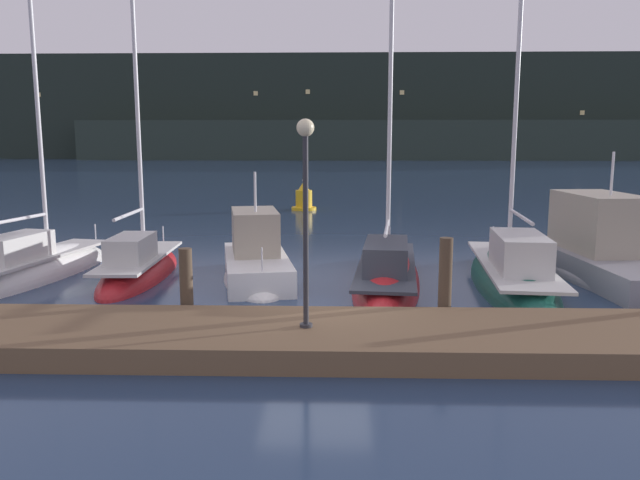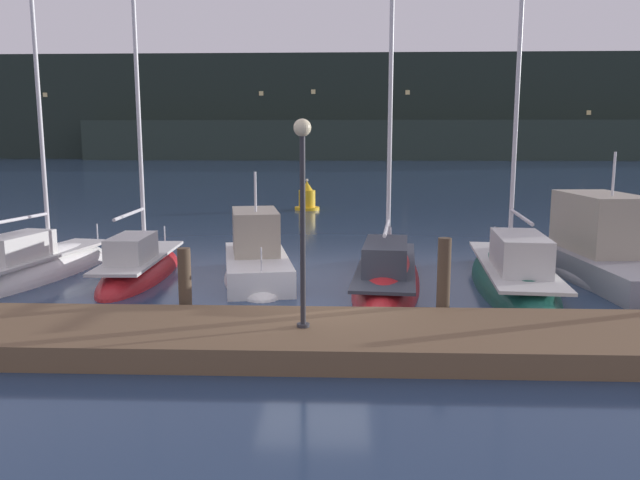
{
  "view_description": "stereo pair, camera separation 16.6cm",
  "coord_description": "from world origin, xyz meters",
  "px_view_note": "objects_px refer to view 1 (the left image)",
  "views": [
    {
      "loc": [
        0.49,
        -13.39,
        3.93
      ],
      "look_at": [
        0.0,
        3.26,
        1.2
      ],
      "focal_mm": 35.0,
      "sensor_mm": 36.0,
      "label": 1
    },
    {
      "loc": [
        0.65,
        -13.38,
        3.93
      ],
      "look_at": [
        0.0,
        3.26,
        1.2
      ],
      "focal_mm": 35.0,
      "sensor_mm": 36.0,
      "label": 2
    }
  ],
  "objects_px": {
    "sailboat_berth_4": "(386,281)",
    "sailboat_berth_5": "(512,281)",
    "sailboat_berth_1": "(36,274)",
    "dock_lamppost": "(306,189)",
    "motorboat_berth_3": "(256,267)",
    "motorboat_berth_6": "(605,263)",
    "sailboat_berth_2": "(139,272)",
    "channel_buoy": "(304,199)"
  },
  "relations": [
    {
      "from": "sailboat_berth_5",
      "to": "sailboat_berth_2",
      "type": "bearing_deg",
      "value": 175.38
    },
    {
      "from": "sailboat_berth_2",
      "to": "motorboat_berth_6",
      "type": "relative_size",
      "value": 1.15
    },
    {
      "from": "motorboat_berth_6",
      "to": "dock_lamppost",
      "type": "height_order",
      "value": "dock_lamppost"
    },
    {
      "from": "sailboat_berth_1",
      "to": "sailboat_berth_4",
      "type": "bearing_deg",
      "value": -2.89
    },
    {
      "from": "sailboat_berth_4",
      "to": "sailboat_berth_2",
      "type": "bearing_deg",
      "value": 173.49
    },
    {
      "from": "sailboat_berth_4",
      "to": "sailboat_berth_5",
      "type": "distance_m",
      "value": 3.36
    },
    {
      "from": "sailboat_berth_1",
      "to": "sailboat_berth_5",
      "type": "xyz_separation_m",
      "value": [
        13.2,
        -0.53,
        0.03
      ]
    },
    {
      "from": "sailboat_berth_4",
      "to": "sailboat_berth_1",
      "type": "bearing_deg",
      "value": 177.11
    },
    {
      "from": "sailboat_berth_1",
      "to": "sailboat_berth_4",
      "type": "relative_size",
      "value": 0.82
    },
    {
      "from": "motorboat_berth_3",
      "to": "sailboat_berth_4",
      "type": "height_order",
      "value": "sailboat_berth_4"
    },
    {
      "from": "motorboat_berth_3",
      "to": "channel_buoy",
      "type": "distance_m",
      "value": 17.16
    },
    {
      "from": "sailboat_berth_1",
      "to": "channel_buoy",
      "type": "height_order",
      "value": "sailboat_berth_1"
    },
    {
      "from": "sailboat_berth_4",
      "to": "dock_lamppost",
      "type": "relative_size",
      "value": 2.81
    },
    {
      "from": "sailboat_berth_5",
      "to": "motorboat_berth_6",
      "type": "distance_m",
      "value": 3.12
    },
    {
      "from": "sailboat_berth_2",
      "to": "sailboat_berth_5",
      "type": "relative_size",
      "value": 0.81
    },
    {
      "from": "sailboat_berth_5",
      "to": "dock_lamppost",
      "type": "xyz_separation_m",
      "value": [
        -5.26,
        -5.25,
        2.87
      ]
    },
    {
      "from": "sailboat_berth_1",
      "to": "dock_lamppost",
      "type": "relative_size",
      "value": 2.3
    },
    {
      "from": "sailboat_berth_1",
      "to": "channel_buoy",
      "type": "xyz_separation_m",
      "value": [
        6.63,
        17.28,
        0.5
      ]
    },
    {
      "from": "motorboat_berth_3",
      "to": "motorboat_berth_6",
      "type": "bearing_deg",
      "value": 2.51
    },
    {
      "from": "sailboat_berth_4",
      "to": "channel_buoy",
      "type": "bearing_deg",
      "value": 100.24
    },
    {
      "from": "channel_buoy",
      "to": "sailboat_berth_2",
      "type": "bearing_deg",
      "value": -102.58
    },
    {
      "from": "sailboat_berth_2",
      "to": "sailboat_berth_5",
      "type": "bearing_deg",
      "value": -4.62
    },
    {
      "from": "sailboat_berth_1",
      "to": "motorboat_berth_6",
      "type": "relative_size",
      "value": 1.21
    },
    {
      "from": "dock_lamppost",
      "to": "sailboat_berth_5",
      "type": "bearing_deg",
      "value": 44.95
    },
    {
      "from": "sailboat_berth_1",
      "to": "sailboat_berth_5",
      "type": "distance_m",
      "value": 13.21
    },
    {
      "from": "motorboat_berth_3",
      "to": "sailboat_berth_4",
      "type": "relative_size",
      "value": 0.5
    },
    {
      "from": "sailboat_berth_2",
      "to": "sailboat_berth_5",
      "type": "xyz_separation_m",
      "value": [
        10.36,
        -0.84,
        0.0
      ]
    },
    {
      "from": "sailboat_berth_4",
      "to": "sailboat_berth_5",
      "type": "bearing_deg",
      "value": -0.64
    },
    {
      "from": "motorboat_berth_3",
      "to": "dock_lamppost",
      "type": "height_order",
      "value": "dock_lamppost"
    },
    {
      "from": "sailboat_berth_1",
      "to": "dock_lamppost",
      "type": "height_order",
      "value": "sailboat_berth_1"
    },
    {
      "from": "sailboat_berth_2",
      "to": "motorboat_berth_6",
      "type": "height_order",
      "value": "sailboat_berth_2"
    },
    {
      "from": "sailboat_berth_4",
      "to": "channel_buoy",
      "type": "distance_m",
      "value": 18.07
    },
    {
      "from": "channel_buoy",
      "to": "motorboat_berth_3",
      "type": "bearing_deg",
      "value": -91.33
    },
    {
      "from": "sailboat_berth_1",
      "to": "motorboat_berth_6",
      "type": "xyz_separation_m",
      "value": [
        16.11,
        0.56,
        0.32
      ]
    },
    {
      "from": "sailboat_berth_2",
      "to": "motorboat_berth_3",
      "type": "distance_m",
      "value": 3.4
    },
    {
      "from": "sailboat_berth_4",
      "to": "motorboat_berth_6",
      "type": "relative_size",
      "value": 1.48
    },
    {
      "from": "sailboat_berth_4",
      "to": "motorboat_berth_6",
      "type": "height_order",
      "value": "sailboat_berth_4"
    },
    {
      "from": "sailboat_berth_1",
      "to": "sailboat_berth_2",
      "type": "distance_m",
      "value": 2.86
    },
    {
      "from": "sailboat_berth_5",
      "to": "motorboat_berth_6",
      "type": "relative_size",
      "value": 1.43
    },
    {
      "from": "sailboat_berth_4",
      "to": "channel_buoy",
      "type": "height_order",
      "value": "sailboat_berth_4"
    },
    {
      "from": "motorboat_berth_3",
      "to": "sailboat_berth_5",
      "type": "distance_m",
      "value": 7.0
    },
    {
      "from": "dock_lamppost",
      "to": "motorboat_berth_6",
      "type": "bearing_deg",
      "value": 37.85
    }
  ]
}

